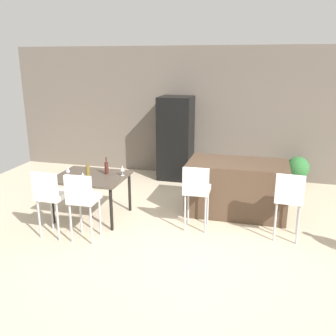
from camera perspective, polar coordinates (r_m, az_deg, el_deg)
ground_plane at (r=6.07m, az=4.23°, el=-9.07°), size 10.00×10.00×0.00m
back_wall at (r=8.41m, az=8.13°, el=8.39°), size 10.00×0.12×2.90m
kitchen_island at (r=6.54m, az=10.59°, el=-3.02°), size 1.69×0.94×0.92m
bar_chair_left at (r=5.73m, az=4.43°, el=-3.09°), size 0.42×0.42×1.05m
bar_chair_middle at (r=5.67m, az=18.22°, el=-4.12°), size 0.43×0.43×1.05m
dining_table at (r=6.32m, az=-11.78°, el=-1.78°), size 1.16×0.94×0.74m
dining_chair_near at (r=5.76m, az=-17.80°, el=-3.76°), size 0.41×0.41×1.05m
dining_chair_far at (r=5.50m, az=-13.14°, el=-4.34°), size 0.41×0.41×1.05m
wine_bottle_end at (r=6.05m, az=-12.29°, el=-0.74°), size 0.07×0.07×0.30m
wine_bottle_inner at (r=6.31m, az=-9.49°, el=0.04°), size 0.06×0.06×0.29m
wine_glass_left at (r=5.93m, az=-13.05°, el=-1.11°), size 0.07×0.07×0.17m
wine_glass_middle at (r=6.30m, az=-15.25°, el=-0.23°), size 0.07×0.07×0.17m
wine_glass_right at (r=6.19m, az=-7.08°, el=-0.07°), size 0.07×0.07×0.17m
refrigerator at (r=8.24m, az=1.20°, el=4.63°), size 0.72×0.68×1.84m
potted_plant at (r=8.17m, az=19.40°, el=-0.19°), size 0.47×0.47×0.67m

